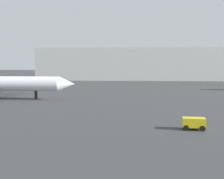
# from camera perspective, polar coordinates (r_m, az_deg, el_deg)

# --- Properties ---
(baggage_cart) EXTENTS (2.52, 1.60, 1.30)m
(baggage_cart) POSITION_cam_1_polar(r_m,az_deg,el_deg) (33.69, 15.16, -6.08)
(baggage_cart) COLOR gold
(baggage_cart) RESTS_ON ground_plane
(terminal_building) EXTENTS (82.22, 23.87, 13.39)m
(terminal_building) POSITION_cam_1_polar(r_m,az_deg,el_deg) (133.41, 4.41, 4.80)
(terminal_building) COLOR #B7B7B2
(terminal_building) RESTS_ON ground_plane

